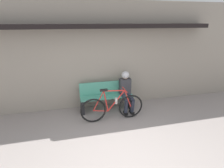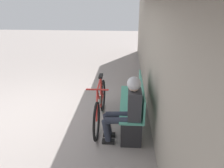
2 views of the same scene
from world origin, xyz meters
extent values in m
plane|color=gray|center=(0.00, 0.00, 0.00)|extent=(24.00, 24.00, 0.00)
cube|color=#9E9384|center=(0.00, 2.71, 1.60)|extent=(12.00, 0.12, 3.20)
cube|color=#51A88E|center=(0.12, 2.26, 0.46)|extent=(1.60, 0.42, 0.03)
cube|color=#51A88E|center=(0.12, 2.45, 0.67)|extent=(1.60, 0.03, 0.40)
cube|color=#232326|center=(-0.63, 2.26, 0.22)|extent=(0.10, 0.36, 0.44)
cube|color=#232326|center=(0.87, 2.26, 0.22)|extent=(0.10, 0.36, 0.44)
torus|color=black|center=(-0.38, 1.65, 0.35)|extent=(0.70, 0.05, 0.70)
torus|color=black|center=(0.69, 1.65, 0.35)|extent=(0.70, 0.05, 0.70)
cylinder|color=red|center=(0.21, 1.65, 0.88)|extent=(0.58, 0.03, 0.07)
cylinder|color=red|center=(0.26, 1.65, 0.57)|extent=(0.49, 0.03, 0.59)
cylinder|color=red|center=(-0.03, 1.65, 0.59)|extent=(0.14, 0.03, 0.61)
cylinder|color=red|center=(-0.18, 1.65, 0.32)|extent=(0.41, 0.03, 0.09)
cylinder|color=red|center=(-0.23, 1.65, 0.62)|extent=(0.32, 0.02, 0.56)
cylinder|color=red|center=(0.59, 1.65, 0.61)|extent=(0.22, 0.03, 0.52)
cube|color=black|center=(-0.08, 1.65, 0.92)|extent=(0.20, 0.07, 0.05)
cylinder|color=red|center=(0.50, 1.65, 0.88)|extent=(0.03, 0.40, 0.03)
cylinder|color=beige|center=(0.26, 1.65, 0.57)|extent=(0.07, 0.07, 0.17)
cylinder|color=#2D3342|center=(0.61, 2.03, 0.46)|extent=(0.11, 0.46, 0.13)
cylinder|color=#2D3342|center=(0.61, 1.83, 0.25)|extent=(0.11, 0.17, 0.41)
cube|color=black|center=(0.61, 1.86, 0.03)|extent=(0.10, 0.22, 0.06)
cylinder|color=#2D3342|center=(0.81, 2.03, 0.46)|extent=(0.11, 0.46, 0.13)
cylinder|color=#2D3342|center=(0.81, 1.83, 0.25)|extent=(0.11, 0.17, 0.41)
cube|color=black|center=(0.81, 1.86, 0.03)|extent=(0.10, 0.22, 0.06)
cube|color=#38383D|center=(0.71, 2.30, 0.72)|extent=(0.34, 0.22, 0.50)
sphere|color=beige|center=(0.71, 2.28, 1.07)|extent=(0.20, 0.20, 0.20)
sphere|color=silver|center=(0.71, 2.28, 1.10)|extent=(0.23, 0.23, 0.23)
camera|label=1|loc=(-0.87, -2.54, 2.63)|focal=28.00mm
camera|label=2|loc=(3.96, 2.14, 2.42)|focal=35.00mm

